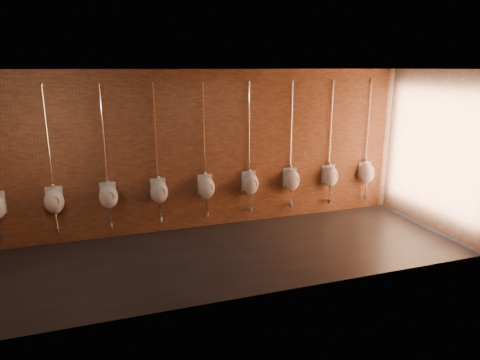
# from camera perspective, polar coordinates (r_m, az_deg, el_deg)

# --- Properties ---
(ground) EXTENTS (8.50, 8.50, 0.00)m
(ground) POSITION_cam_1_polar(r_m,az_deg,el_deg) (7.79, -0.62, -9.71)
(ground) COLOR black
(ground) RESTS_ON ground
(room_shell) EXTENTS (8.54, 3.04, 3.22)m
(room_shell) POSITION_cam_1_polar(r_m,az_deg,el_deg) (7.19, -0.67, 5.04)
(room_shell) COLOR black
(room_shell) RESTS_ON ground
(urinal_1) EXTENTS (0.39, 0.35, 2.71)m
(urinal_1) POSITION_cam_1_polar(r_m,az_deg,el_deg) (8.50, -23.54, -2.51)
(urinal_1) COLOR white
(urinal_1) RESTS_ON ground
(urinal_2) EXTENTS (0.39, 0.35, 2.71)m
(urinal_2) POSITION_cam_1_polar(r_m,az_deg,el_deg) (8.45, -17.13, -1.99)
(urinal_2) COLOR white
(urinal_2) RESTS_ON ground
(urinal_3) EXTENTS (0.39, 0.35, 2.71)m
(urinal_3) POSITION_cam_1_polar(r_m,az_deg,el_deg) (8.52, -10.75, -1.46)
(urinal_3) COLOR white
(urinal_3) RESTS_ON ground
(urinal_4) EXTENTS (0.39, 0.35, 2.71)m
(urinal_4) POSITION_cam_1_polar(r_m,az_deg,el_deg) (8.69, -4.53, -0.92)
(urinal_4) COLOR white
(urinal_4) RESTS_ON ground
(urinal_5) EXTENTS (0.39, 0.35, 2.71)m
(urinal_5) POSITION_cam_1_polar(r_m,az_deg,el_deg) (8.96, 1.37, -0.40)
(urinal_5) COLOR white
(urinal_5) RESTS_ON ground
(urinal_6) EXTENTS (0.39, 0.35, 2.71)m
(urinal_6) POSITION_cam_1_polar(r_m,az_deg,el_deg) (9.31, 6.88, 0.09)
(urinal_6) COLOR white
(urinal_6) RESTS_ON ground
(urinal_7) EXTENTS (0.39, 0.35, 2.71)m
(urinal_7) POSITION_cam_1_polar(r_m,az_deg,el_deg) (9.75, 11.94, 0.54)
(urinal_7) COLOR white
(urinal_7) RESTS_ON ground
(urinal_8) EXTENTS (0.39, 0.35, 2.71)m
(urinal_8) POSITION_cam_1_polar(r_m,az_deg,el_deg) (10.26, 16.53, 0.95)
(urinal_8) COLOR white
(urinal_8) RESTS_ON ground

